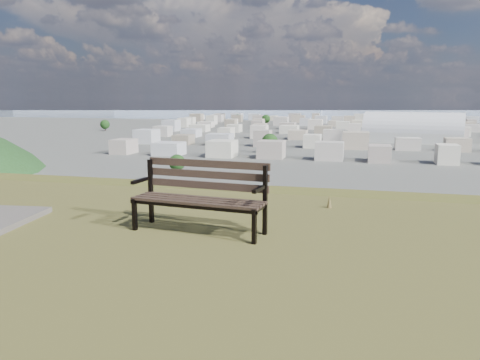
# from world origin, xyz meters

# --- Properties ---
(park_bench) EXTENTS (1.66, 0.69, 0.84)m
(park_bench) POSITION_xyz_m (0.97, 1.60, 25.48)
(park_bench) COLOR #3F2E24
(park_bench) RESTS_ON hilltop_mesa
(grass_tufts) EXTENTS (12.49, 7.38, 0.28)m
(grass_tufts) POSITION_xyz_m (-0.13, -0.44, 25.11)
(grass_tufts) COLOR brown
(grass_tufts) RESTS_ON hilltop_mesa
(arena) EXTENTS (59.82, 33.63, 23.83)m
(arena) POSITION_xyz_m (32.97, 296.03, 5.62)
(arena) COLOR silver
(arena) RESTS_ON ground
(city_blocks) EXTENTS (395.00, 361.00, 7.00)m
(city_blocks) POSITION_xyz_m (0.00, 394.44, 3.50)
(city_blocks) COLOR silver
(city_blocks) RESTS_ON ground
(city_trees) EXTENTS (406.52, 387.20, 9.98)m
(city_trees) POSITION_xyz_m (-26.39, 319.00, 4.83)
(city_trees) COLOR #35201A
(city_trees) RESTS_ON ground
(bay_water) EXTENTS (2400.00, 700.00, 0.12)m
(bay_water) POSITION_xyz_m (0.00, 900.00, 0.00)
(bay_water) COLOR #8EA7B5
(bay_water) RESTS_ON ground
(far_hills) EXTENTS (2050.00, 340.00, 60.00)m
(far_hills) POSITION_xyz_m (-60.92, 1402.93, 25.47)
(far_hills) COLOR #9EA6C4
(far_hills) RESTS_ON ground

